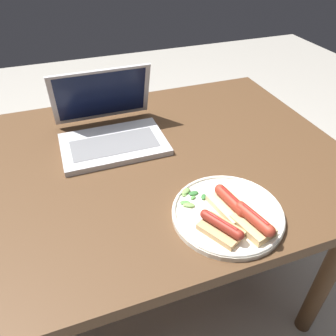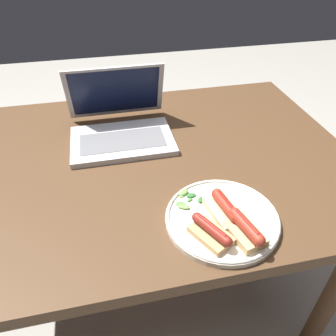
{
  "view_description": "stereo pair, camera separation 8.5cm",
  "coord_description": "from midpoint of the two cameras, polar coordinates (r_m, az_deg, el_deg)",
  "views": [
    {
      "loc": [
        -0.14,
        -0.77,
        1.3
      ],
      "look_at": [
        0.08,
        -0.14,
        0.77
      ],
      "focal_mm": 35.0,
      "sensor_mm": 36.0,
      "label": 1
    },
    {
      "loc": [
        -0.06,
        -0.79,
        1.3
      ],
      "look_at": [
        0.08,
        -0.14,
        0.77
      ],
      "focal_mm": 35.0,
      "sensor_mm": 36.0,
      "label": 2
    }
  ],
  "objects": [
    {
      "name": "plate",
      "position": [
        0.81,
        7.36,
        -7.91
      ],
      "size": [
        0.27,
        0.27,
        0.02
      ],
      "color": "silver",
      "rests_on": "desk"
    },
    {
      "name": "sausage_toast_right",
      "position": [
        0.76,
        11.59,
        -9.36
      ],
      "size": [
        0.08,
        0.11,
        0.05
      ],
      "rotation": [
        0.0,
        0.0,
        4.96
      ],
      "color": "tan",
      "rests_on": "plate"
    },
    {
      "name": "ground_plane",
      "position": [
        1.52,
        -6.86,
        -21.13
      ],
      "size": [
        6.0,
        6.0,
        0.0
      ],
      "primitive_type": "plane",
      "color": "#9E998E"
    },
    {
      "name": "sausage_toast_left",
      "position": [
        0.8,
        7.79,
        -6.24
      ],
      "size": [
        0.09,
        0.12,
        0.04
      ],
      "rotation": [
        0.0,
        0.0,
        1.74
      ],
      "color": "#D6B784",
      "rests_on": "plate"
    },
    {
      "name": "desk",
      "position": [
        1.03,
        -9.43,
        -2.81
      ],
      "size": [
        1.35,
        0.88,
        0.71
      ],
      "color": "#4C331E",
      "rests_on": "ground_plane"
    },
    {
      "name": "sausage_toast_middle",
      "position": [
        0.74,
        5.97,
        -10.41
      ],
      "size": [
        0.1,
        0.11,
        0.04
      ],
      "rotation": [
        0.0,
        0.0,
        5.2
      ],
      "color": "tan",
      "rests_on": "plate"
    },
    {
      "name": "salad_pile",
      "position": [
        0.83,
        0.9,
        -5.34
      ],
      "size": [
        0.08,
        0.08,
        0.01
      ],
      "color": "#2D662D",
      "rests_on": "plate"
    },
    {
      "name": "laptop",
      "position": [
        1.07,
        -12.31,
        6.48
      ],
      "size": [
        0.32,
        0.28,
        0.21
      ],
      "color": "#B7B7BC",
      "rests_on": "desk"
    }
  ]
}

